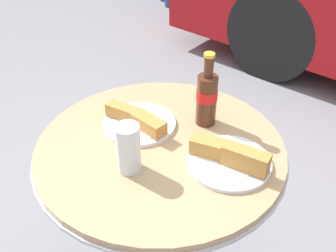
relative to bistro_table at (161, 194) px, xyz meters
The scene contains 5 objects.
bistro_table is the anchor object (origin of this frame).
cola_bottle_left 0.34m from the bistro_table, 79.72° to the left, with size 0.06×0.06×0.24m.
drinking_glass 0.29m from the bistro_table, 88.32° to the right, with size 0.07×0.07×0.14m.
lunch_plate_near 0.30m from the bistro_table, 16.18° to the left, with size 0.23×0.23×0.07m.
lunch_plate_far 0.24m from the bistro_table, 164.74° to the left, with size 0.22×0.22×0.06m.
Camera 1 is at (0.62, -0.71, 1.49)m, focal length 45.00 mm.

